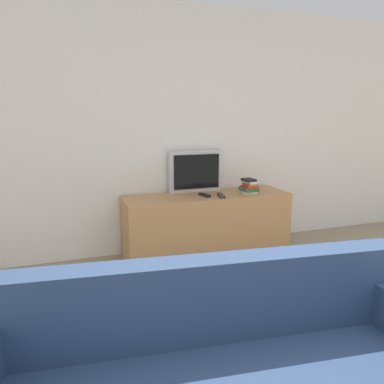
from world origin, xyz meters
The scene contains 6 objects.
wall_back centered at (0.00, 3.03, 1.30)m, with size 9.00×0.06×2.60m.
tv_stand centered at (0.17, 2.72, 0.32)m, with size 1.77×0.52×0.65m.
television centered at (0.12, 2.94, 0.88)m, with size 0.60×0.09×0.45m.
book_stack centered at (0.63, 2.65, 0.72)m, with size 0.17×0.20×0.16m.
remote_on_stand centered at (0.12, 2.66, 0.66)m, with size 0.08×0.18×0.02m.
remote_secondary centered at (0.27, 2.59, 0.66)m, with size 0.08×0.20×0.02m.
Camera 1 is at (-1.29, -0.87, 1.50)m, focal length 35.00 mm.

